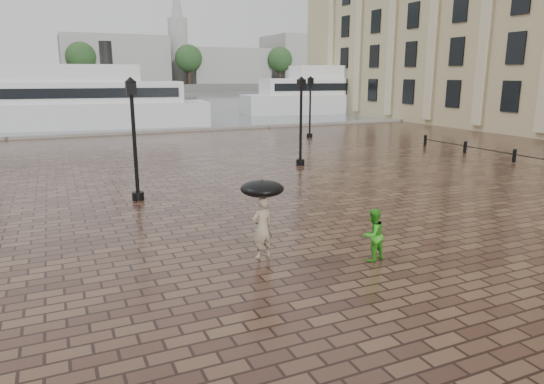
{
  "coord_description": "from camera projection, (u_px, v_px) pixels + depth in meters",
  "views": [
    {
      "loc": [
        -8.68,
        -8.29,
        4.59
      ],
      "look_at": [
        -3.24,
        3.77,
        1.4
      ],
      "focal_mm": 32.0,
      "sensor_mm": 36.0,
      "label": 1
    }
  ],
  "objects": [
    {
      "name": "ferry_far",
      "position": [
        338.0,
        94.0,
        60.63
      ],
      "size": [
        24.41,
        8.56,
        7.84
      ],
      "rotation": [
        0.0,
        0.0,
        -0.12
      ],
      "color": "silver",
      "rests_on": "ground"
    },
    {
      "name": "umbrella",
      "position": [
        262.0,
        189.0,
        12.12
      ],
      "size": [
        1.1,
        1.1,
        1.12
      ],
      "color": "black",
      "rests_on": "ground"
    },
    {
      "name": "distant_skyline",
      "position": [
        233.0,
        60.0,
        161.84
      ],
      "size": [
        102.5,
        22.0,
        33.0
      ],
      "color": "gray",
      "rests_on": "ground"
    },
    {
      "name": "child_pedestrian",
      "position": [
        373.0,
        235.0,
        12.2
      ],
      "size": [
        0.76,
        0.65,
        1.35
      ],
      "primitive_type": "imported",
      "rotation": [
        0.0,
        0.0,
        3.37
      ],
      "color": "#329A1C",
      "rests_on": "ground"
    },
    {
      "name": "far_shore",
      "position": [
        79.0,
        87.0,
        153.46
      ],
      "size": [
        300.0,
        60.0,
        2.0
      ],
      "primitive_type": "cube",
      "color": "#4C4C47",
      "rests_on": "ground"
    },
    {
      "name": "ground",
      "position": [
        455.0,
        267.0,
        11.89
      ],
      "size": [
        300.0,
        300.0,
        0.0
      ],
      "primitive_type": "plane",
      "color": "#321E17",
      "rests_on": "ground"
    },
    {
      "name": "street_lamps",
      "position": [
        197.0,
        118.0,
        26.26
      ],
      "size": [
        21.44,
        14.44,
        4.4
      ],
      "color": "black",
      "rests_on": "ground"
    },
    {
      "name": "far_trees",
      "position": [
        81.0,
        57.0,
        131.99
      ],
      "size": [
        188.0,
        8.0,
        13.5
      ],
      "color": "#2D2119",
      "rests_on": "ground"
    },
    {
      "name": "adult_pedestrian",
      "position": [
        262.0,
        228.0,
        12.36
      ],
      "size": [
        0.65,
        0.48,
        1.62
      ],
      "primitive_type": "imported",
      "rotation": [
        0.0,
        0.0,
        3.31
      ],
      "color": "gray",
      "rests_on": "ground"
    },
    {
      "name": "ferry_near",
      "position": [
        77.0,
        102.0,
        43.06
      ],
      "size": [
        23.43,
        8.08,
        7.53
      ],
      "rotation": [
        0.0,
        0.0,
        -0.11
      ],
      "color": "silver",
      "rests_on": "ground"
    },
    {
      "name": "quay_edge",
      "position": [
        168.0,
        132.0,
        40.25
      ],
      "size": [
        80.0,
        0.6,
        0.3
      ],
      "primitive_type": "cube",
      "color": "slate",
      "rests_on": "ground"
    },
    {
      "name": "harbour_water",
      "position": [
        100.0,
        100.0,
        93.43
      ],
      "size": [
        240.0,
        240.0,
        0.0
      ],
      "primitive_type": "plane",
      "color": "#4A545A",
      "rests_on": "ground"
    }
  ]
}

